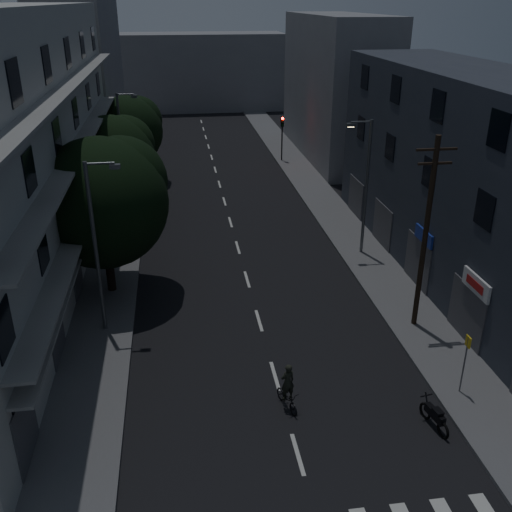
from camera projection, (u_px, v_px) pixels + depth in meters
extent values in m
plane|color=black|center=(230.00, 220.00, 40.30)|extent=(160.00, 160.00, 0.00)
cube|color=#565659|center=(122.00, 224.00, 39.29)|extent=(3.00, 90.00, 0.15)
cube|color=#565659|center=(333.00, 213.00, 41.25)|extent=(3.00, 90.00, 0.15)
cube|color=beige|center=(298.00, 454.00, 19.57)|extent=(0.15, 2.00, 0.01)
cube|color=beige|center=(275.00, 376.00, 23.63)|extent=(0.15, 2.00, 0.01)
cube|color=beige|center=(259.00, 320.00, 27.68)|extent=(0.15, 2.00, 0.01)
cube|color=beige|center=(247.00, 279.00, 31.74)|extent=(0.15, 2.00, 0.01)
cube|color=beige|center=(238.00, 247.00, 35.79)|extent=(0.15, 2.00, 0.01)
cube|color=beige|center=(230.00, 222.00, 39.85)|extent=(0.15, 2.00, 0.01)
cube|color=beige|center=(224.00, 201.00, 43.91)|extent=(0.15, 2.00, 0.01)
cube|color=beige|center=(219.00, 184.00, 47.96)|extent=(0.15, 2.00, 0.01)
cube|color=beige|center=(215.00, 170.00, 52.02)|extent=(0.15, 2.00, 0.01)
cube|color=beige|center=(212.00, 157.00, 56.07)|extent=(0.15, 2.00, 0.01)
cube|color=beige|center=(209.00, 146.00, 60.13)|extent=(0.15, 2.00, 0.01)
cube|color=beige|center=(206.00, 137.00, 64.19)|extent=(0.15, 2.00, 0.01)
cube|color=beige|center=(203.00, 129.00, 68.24)|extent=(0.15, 2.00, 0.01)
cube|color=beige|center=(201.00, 121.00, 72.30)|extent=(0.15, 2.00, 0.01)
cube|color=#A8A8A3|center=(11.00, 152.00, 29.54)|extent=(6.00, 36.00, 14.00)
cube|color=black|center=(22.00, 414.00, 18.47)|extent=(0.06, 1.60, 1.60)
cube|color=black|center=(55.00, 320.00, 23.88)|extent=(0.06, 1.60, 1.60)
cube|color=black|center=(75.00, 260.00, 29.29)|extent=(0.06, 1.60, 1.60)
cube|color=black|center=(89.00, 219.00, 34.70)|extent=(0.06, 1.60, 1.60)
cube|color=black|center=(99.00, 190.00, 40.11)|extent=(0.06, 1.60, 1.60)
cube|color=black|center=(107.00, 167.00, 45.51)|extent=(0.06, 1.60, 1.60)
cube|color=black|center=(4.00, 329.00, 17.15)|extent=(0.06, 1.60, 1.60)
cube|color=black|center=(43.00, 250.00, 22.56)|extent=(0.06, 1.60, 1.60)
cube|color=black|center=(66.00, 201.00, 27.97)|extent=(0.06, 1.60, 1.60)
cube|color=black|center=(83.00, 168.00, 33.38)|extent=(0.06, 1.60, 1.60)
cube|color=black|center=(94.00, 144.00, 38.79)|extent=(0.06, 1.60, 1.60)
cube|color=black|center=(103.00, 127.00, 44.19)|extent=(0.06, 1.60, 1.60)
cube|color=black|center=(29.00, 171.00, 21.24)|extent=(0.06, 1.60, 1.60)
cube|color=black|center=(57.00, 136.00, 26.65)|extent=(0.06, 1.60, 1.60)
cube|color=black|center=(75.00, 113.00, 32.06)|extent=(0.06, 1.60, 1.60)
cube|color=black|center=(88.00, 96.00, 37.46)|extent=(0.06, 1.60, 1.60)
cube|color=black|center=(98.00, 84.00, 42.87)|extent=(0.06, 1.60, 1.60)
cube|color=black|center=(14.00, 83.00, 19.92)|extent=(0.06, 1.60, 1.60)
cube|color=black|center=(47.00, 64.00, 25.33)|extent=(0.06, 1.60, 1.60)
cube|color=black|center=(68.00, 53.00, 30.73)|extent=(0.06, 1.60, 1.60)
cube|color=black|center=(82.00, 45.00, 36.14)|extent=(0.06, 1.60, 1.60)
cube|color=black|center=(93.00, 39.00, 41.55)|extent=(0.06, 1.60, 1.60)
cube|color=gray|center=(87.00, 204.00, 31.23)|extent=(1.00, 32.40, 0.12)
cube|color=gray|center=(80.00, 146.00, 29.91)|extent=(1.00, 32.40, 0.12)
cube|color=gray|center=(71.00, 83.00, 28.59)|extent=(1.00, 32.40, 0.12)
cube|color=gray|center=(87.00, 219.00, 31.59)|extent=(0.80, 32.40, 0.12)
cube|color=#424247|center=(25.00, 428.00, 18.72)|extent=(0.06, 2.40, 2.40)
cube|color=#424247|center=(57.00, 332.00, 24.13)|extent=(0.06, 2.40, 2.40)
cube|color=#424247|center=(77.00, 271.00, 29.54)|extent=(0.06, 2.40, 2.40)
cube|color=#424247|center=(90.00, 228.00, 34.95)|extent=(0.06, 2.40, 2.40)
cube|color=#424247|center=(101.00, 198.00, 40.36)|extent=(0.06, 2.40, 2.40)
cube|color=#424247|center=(108.00, 174.00, 45.76)|extent=(0.06, 2.40, 2.40)
cube|color=#2B303A|center=(478.00, 183.00, 29.68)|extent=(6.00, 28.00, 11.00)
cube|color=black|center=(485.00, 210.00, 23.55)|extent=(0.06, 1.40, 1.50)
cube|color=black|center=(429.00, 173.00, 28.51)|extent=(0.06, 1.40, 1.50)
cube|color=black|center=(390.00, 147.00, 33.47)|extent=(0.06, 1.40, 1.50)
cube|color=black|center=(361.00, 128.00, 38.42)|extent=(0.06, 1.40, 1.50)
cube|color=black|center=(499.00, 130.00, 22.19)|extent=(0.06, 1.40, 1.50)
cube|color=black|center=(438.00, 106.00, 27.15)|extent=(0.06, 1.40, 1.50)
cube|color=black|center=(396.00, 89.00, 32.10)|extent=(0.06, 1.40, 1.50)
cube|color=black|center=(365.00, 77.00, 37.06)|extent=(0.06, 1.40, 1.50)
cube|color=#424247|center=(466.00, 313.00, 25.57)|extent=(0.06, 3.00, 2.60)
cube|color=#424247|center=(417.00, 262.00, 30.53)|extent=(0.06, 3.00, 2.60)
cube|color=#424247|center=(382.00, 225.00, 35.49)|extent=(0.06, 3.00, 2.60)
cube|color=#424247|center=(356.00, 197.00, 40.45)|extent=(0.06, 3.00, 2.60)
cube|color=silver|center=(476.00, 284.00, 24.41)|extent=(0.12, 2.20, 0.80)
cube|color=#B21414|center=(475.00, 285.00, 24.40)|extent=(0.02, 1.40, 0.36)
cube|color=navy|center=(424.00, 236.00, 29.37)|extent=(0.12, 2.00, 0.70)
cube|color=slate|center=(83.00, 68.00, 56.16)|extent=(6.00, 20.00, 16.00)
cube|color=slate|center=(335.00, 87.00, 54.51)|extent=(6.00, 20.00, 13.00)
cube|color=slate|center=(196.00, 72.00, 78.80)|extent=(24.00, 8.00, 10.00)
cylinder|color=black|center=(108.00, 252.00, 29.43)|extent=(0.44, 0.44, 4.40)
sphere|color=black|center=(102.00, 203.00, 28.34)|extent=(6.60, 6.60, 6.60)
sphere|color=black|center=(122.00, 181.00, 28.88)|extent=(4.62, 4.62, 4.62)
sphere|color=black|center=(82.00, 199.00, 27.44)|extent=(4.29, 4.29, 4.29)
cylinder|color=black|center=(115.00, 192.00, 39.27)|extent=(0.44, 0.44, 3.88)
sphere|color=black|center=(112.00, 159.00, 38.31)|extent=(5.84, 5.84, 5.84)
sphere|color=black|center=(125.00, 145.00, 38.78)|extent=(4.09, 4.09, 4.09)
sphere|color=black|center=(99.00, 155.00, 37.50)|extent=(3.79, 3.79, 3.79)
cylinder|color=black|center=(130.00, 159.00, 47.40)|extent=(0.44, 0.44, 3.84)
sphere|color=black|center=(127.00, 131.00, 46.45)|extent=(5.74, 5.74, 5.74)
sphere|color=black|center=(138.00, 121.00, 46.91)|extent=(4.02, 4.02, 4.02)
sphere|color=black|center=(117.00, 128.00, 45.66)|extent=(3.73, 3.73, 3.73)
cylinder|color=black|center=(282.00, 143.00, 53.87)|extent=(0.12, 0.12, 3.20)
cube|color=black|center=(282.00, 122.00, 53.02)|extent=(0.28, 0.22, 0.90)
sphere|color=#FF0C05|center=(283.00, 118.00, 52.75)|extent=(0.22, 0.22, 0.22)
sphere|color=#3F330C|center=(283.00, 122.00, 52.87)|extent=(0.22, 0.22, 0.22)
sphere|color=black|center=(283.00, 125.00, 53.00)|extent=(0.22, 0.22, 0.22)
cylinder|color=black|center=(142.00, 147.00, 52.69)|extent=(0.12, 0.12, 3.20)
cube|color=black|center=(140.00, 124.00, 51.84)|extent=(0.28, 0.22, 0.90)
sphere|color=black|center=(140.00, 121.00, 51.57)|extent=(0.22, 0.22, 0.22)
sphere|color=#3F330C|center=(140.00, 124.00, 51.70)|extent=(0.22, 0.22, 0.22)
sphere|color=#0CFF26|center=(141.00, 128.00, 51.82)|extent=(0.22, 0.22, 0.22)
cylinder|color=#565A5D|center=(96.00, 250.00, 25.12)|extent=(0.18, 0.18, 8.00)
cylinder|color=#565A5D|center=(100.00, 163.00, 23.59)|extent=(1.20, 0.10, 0.10)
cube|color=#565A5D|center=(115.00, 166.00, 23.73)|extent=(0.45, 0.25, 0.18)
cube|color=#4C4C4C|center=(115.00, 169.00, 23.77)|extent=(0.35, 0.18, 0.04)
cylinder|color=#565A5E|center=(366.00, 189.00, 33.21)|extent=(0.18, 0.18, 8.00)
cylinder|color=#565A5E|center=(361.00, 122.00, 31.52)|extent=(1.20, 0.10, 0.10)
cube|color=#565A5E|center=(351.00, 125.00, 31.50)|extent=(0.45, 0.25, 0.18)
cube|color=#FFD88C|center=(351.00, 127.00, 31.54)|extent=(0.35, 0.18, 0.04)
cylinder|color=#53555A|center=(122.00, 149.00, 42.06)|extent=(0.18, 0.18, 8.00)
cylinder|color=#53555A|center=(125.00, 94.00, 40.53)|extent=(1.20, 0.10, 0.10)
cube|color=#53555A|center=(134.00, 96.00, 40.67)|extent=(0.45, 0.25, 0.18)
cube|color=#4C4C4C|center=(134.00, 98.00, 40.71)|extent=(0.35, 0.18, 0.04)
cylinder|color=black|center=(425.00, 236.00, 25.32)|extent=(0.24, 0.24, 9.00)
cube|color=black|center=(437.00, 149.00, 23.71)|extent=(1.80, 0.10, 0.10)
cube|color=black|center=(435.00, 163.00, 23.96)|extent=(1.50, 0.10, 0.10)
cylinder|color=#595B60|center=(464.00, 365.00, 21.97)|extent=(0.06, 0.06, 2.50)
cube|color=yellow|center=(468.00, 342.00, 21.53)|extent=(0.05, 0.35, 0.45)
torus|color=black|center=(443.00, 430.00, 20.26)|extent=(0.22, 0.66, 0.65)
torus|color=black|center=(425.00, 411.00, 21.21)|extent=(0.22, 0.66, 0.65)
cube|color=black|center=(435.00, 414.00, 20.61)|extent=(0.42, 1.03, 0.32)
cube|color=black|center=(438.00, 411.00, 20.40)|extent=(0.35, 0.46, 0.09)
cylinder|color=black|center=(427.00, 403.00, 21.00)|extent=(0.13, 0.40, 0.77)
cube|color=black|center=(427.00, 395.00, 20.96)|extent=(0.50, 0.13, 0.04)
imported|color=black|center=(287.00, 398.00, 21.67)|extent=(0.98, 1.62, 0.81)
imported|color=black|center=(288.00, 382.00, 21.35)|extent=(0.65, 0.52, 1.54)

